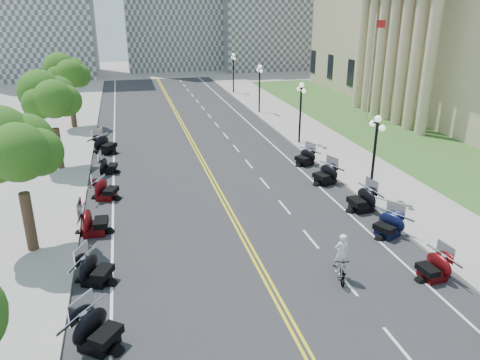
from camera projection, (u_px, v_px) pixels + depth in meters
ground at (249, 247)px, 22.58m from camera, size 160.00×160.00×0.00m
road at (211, 177)px, 31.65m from camera, size 16.00×90.00×0.01m
centerline_yellow_a at (209, 177)px, 31.62m from camera, size 0.12×90.00×0.00m
centerline_yellow_b at (213, 176)px, 31.68m from camera, size 0.12×90.00×0.00m
edge_line_north at (300, 169)px, 33.09m from camera, size 0.12×90.00×0.00m
edge_line_south at (113, 185)px, 30.21m from camera, size 0.12×90.00×0.00m
lane_dash_4 at (399, 346)px, 16.03m from camera, size 0.12×2.00×0.00m
lane_dash_5 at (347, 282)px, 19.66m from camera, size 0.12×2.00×0.00m
lane_dash_6 at (311, 239)px, 23.29m from camera, size 0.12×2.00×0.00m
lane_dash_7 at (285, 207)px, 26.92m from camera, size 0.12×2.00×0.00m
lane_dash_8 at (265, 183)px, 30.55m from camera, size 0.12×2.00×0.00m
lane_dash_9 at (249, 164)px, 34.18m from camera, size 0.12×2.00×0.00m
lane_dash_10 at (236, 148)px, 37.81m from camera, size 0.12×2.00×0.00m
lane_dash_11 at (226, 136)px, 41.44m from camera, size 0.12×2.00×0.00m
lane_dash_12 at (217, 125)px, 45.08m from camera, size 0.12×2.00×0.00m
lane_dash_13 at (209, 116)px, 48.71m from camera, size 0.12×2.00×0.00m
lane_dash_14 at (203, 108)px, 52.34m from camera, size 0.12×2.00×0.00m
lane_dash_15 at (197, 101)px, 55.97m from camera, size 0.12×2.00×0.00m
lane_dash_16 at (192, 95)px, 59.60m from camera, size 0.12×2.00×0.00m
lane_dash_17 at (188, 90)px, 63.23m from camera, size 0.12×2.00×0.00m
lane_dash_18 at (184, 85)px, 66.86m from camera, size 0.12×2.00×0.00m
lane_dash_19 at (181, 81)px, 70.49m from camera, size 0.12×2.00×0.00m
sidewalk_north at (353, 164)px, 33.99m from camera, size 5.00×90.00×0.15m
sidewalk_south at (46, 190)px, 29.27m from camera, size 5.00×90.00×0.15m
lawn at (383, 131)px, 42.83m from camera, size 9.00×60.00×0.10m
distant_block_c at (275, 3)px, 82.62m from camera, size 20.00×14.00×22.00m
street_lamp_2 at (374, 157)px, 27.22m from camera, size 0.50×1.20×4.90m
street_lamp_3 at (300, 113)px, 38.11m from camera, size 0.50×1.20×4.90m
street_lamp_4 at (259, 89)px, 49.00m from camera, size 0.50×1.20×4.90m
street_lamp_5 at (233, 73)px, 59.89m from camera, size 0.50×1.20×4.90m
flagpole at (371, 70)px, 44.82m from camera, size 1.10×0.20×10.00m
tree_2 at (17, 156)px, 20.46m from camera, size 4.80×4.80×9.20m
tree_3 at (52, 103)px, 31.35m from camera, size 4.80×4.80×9.20m
tree_4 at (68, 77)px, 42.24m from camera, size 4.80×4.80×9.20m
motorcycle_n_4 at (434, 266)px, 19.74m from camera, size 1.97×1.97×1.27m
motorcycle_n_5 at (388, 224)px, 23.40m from camera, size 2.51×2.51×1.33m
motorcycle_n_6 at (362, 199)px, 26.29m from camera, size 2.30×2.30×1.45m
motorcycle_n_7 at (325, 173)px, 30.23m from camera, size 2.53×2.53×1.40m
motorcycle_n_8 at (305, 156)px, 33.77m from camera, size 2.42×2.42×1.28m
motorcycle_s_4 at (98, 329)px, 15.75m from camera, size 2.95×2.95×1.47m
motorcycle_s_5 at (95, 268)px, 19.44m from camera, size 2.59×2.59×1.37m
motorcycle_s_6 at (94, 220)px, 23.59m from camera, size 2.26×2.26×1.50m
motorcycle_s_7 at (106, 188)px, 27.85m from camera, size 2.58×2.58×1.38m
motorcycle_s_8 at (108, 165)px, 32.12m from camera, size 2.05×2.05×1.25m
motorcycle_s_9 at (105, 144)px, 36.35m from camera, size 3.12×3.12×1.57m
bicycle at (340, 267)px, 19.75m from camera, size 1.00×1.98×1.14m
cyclist_rider at (343, 236)px, 19.23m from camera, size 0.65×0.43×1.78m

